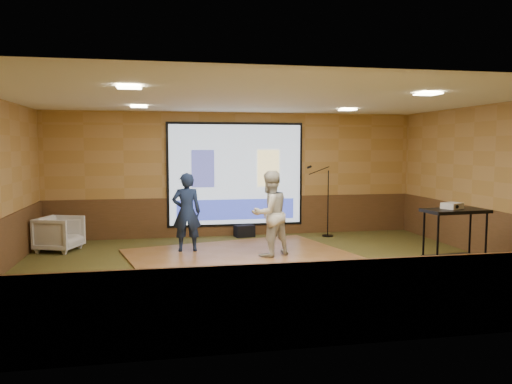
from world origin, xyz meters
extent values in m
plane|color=#2E3B1B|center=(0.00, 0.00, 0.00)|extent=(9.00, 9.00, 0.00)
cube|color=#B18549|center=(0.00, 3.50, 1.50)|extent=(9.00, 0.04, 3.00)
cube|color=#B18549|center=(0.00, -3.50, 1.50)|extent=(9.00, 0.04, 3.00)
cube|color=#B18549|center=(4.50, 0.00, 1.50)|extent=(0.04, 7.00, 3.00)
cube|color=white|center=(0.00, 0.00, 3.00)|extent=(9.00, 7.00, 0.04)
cube|color=#4A3218|center=(0.00, 3.48, 0.47)|extent=(9.00, 0.04, 0.95)
cube|color=#4A3218|center=(0.00, -3.48, 0.47)|extent=(9.00, 0.04, 0.95)
cube|color=#4A3218|center=(4.48, 0.00, 0.47)|extent=(0.04, 7.00, 0.95)
cube|color=black|center=(0.00, 3.45, 1.50)|extent=(3.32, 0.03, 2.52)
cube|color=#ACC1DA|center=(0.00, 3.42, 1.50)|extent=(3.20, 0.02, 2.40)
cube|color=#3C4084|center=(-0.80, 3.40, 1.65)|extent=(0.55, 0.01, 0.90)
cube|color=#F6E18E|center=(0.80, 3.40, 1.65)|extent=(0.55, 0.01, 0.90)
cube|color=#2F3EB2|center=(0.00, 3.40, 0.65)|extent=(2.88, 0.01, 0.50)
cube|color=#FBEBBC|center=(-2.20, 1.80, 2.97)|extent=(0.32, 0.32, 0.02)
cube|color=#FBEBBC|center=(2.20, 1.80, 2.97)|extent=(0.32, 0.32, 0.02)
cube|color=#FBEBBC|center=(-2.20, -1.50, 2.97)|extent=(0.32, 0.32, 0.02)
cube|color=#FBEBBC|center=(2.20, -1.50, 2.97)|extent=(0.32, 0.32, 0.02)
cube|color=#8F5F34|center=(-0.25, 1.04, 0.02)|extent=(4.87, 4.12, 0.03)
imported|color=#162345|center=(-1.29, 1.70, 0.84)|extent=(0.59, 0.39, 1.61)
imported|color=beige|center=(0.29, 0.93, 0.87)|extent=(1.01, 0.92, 1.68)
cylinder|color=black|center=(2.67, -1.12, 0.53)|extent=(0.04, 0.04, 1.06)
cylinder|color=black|center=(3.57, -1.12, 0.53)|extent=(0.04, 0.04, 1.06)
cylinder|color=black|center=(2.67, -0.67, 0.53)|extent=(0.04, 0.04, 1.06)
cylinder|color=black|center=(3.57, -0.67, 0.53)|extent=(0.04, 0.04, 1.06)
cube|color=black|center=(3.12, -0.90, 1.09)|extent=(1.06, 0.56, 0.06)
cube|color=black|center=(3.12, -0.90, 0.28)|extent=(0.95, 0.50, 0.03)
cube|color=silver|center=(3.10, -0.83, 1.17)|extent=(0.39, 0.36, 0.10)
cylinder|color=black|center=(2.18, 2.94, 0.01)|extent=(0.28, 0.28, 0.02)
cylinder|color=black|center=(2.18, 2.94, 0.80)|extent=(0.02, 0.02, 1.60)
cylinder|color=black|center=(1.95, 2.94, 1.60)|extent=(0.51, 0.02, 0.20)
cylinder|color=black|center=(1.70, 2.94, 1.69)|extent=(0.12, 0.05, 0.08)
imported|color=gray|center=(-3.89, 2.35, 0.37)|extent=(1.03, 1.01, 0.73)
cube|color=black|center=(0.17, 3.25, 0.14)|extent=(0.51, 0.39, 0.28)
camera|label=1|loc=(-1.81, -8.52, 2.17)|focal=35.00mm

